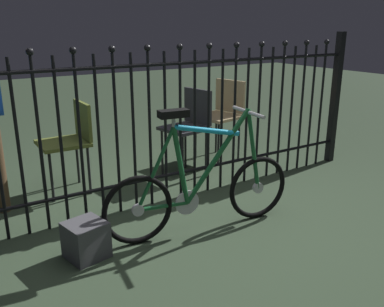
{
  "coord_description": "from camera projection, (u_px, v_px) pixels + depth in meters",
  "views": [
    {
      "loc": [
        -1.53,
        -2.24,
        1.45
      ],
      "look_at": [
        -0.0,
        0.2,
        0.55
      ],
      "focal_mm": 38.95,
      "sensor_mm": 36.0,
      "label": 1
    }
  ],
  "objects": [
    {
      "name": "chair_charcoal",
      "position": [
        190.0,
        122.0,
        4.07
      ],
      "size": [
        0.45,
        0.45,
        0.84
      ],
      "color": "black",
      "rests_on": "ground"
    },
    {
      "name": "ground_plane",
      "position": [
        207.0,
        233.0,
        3.02
      ],
      "size": [
        20.0,
        20.0,
        0.0
      ],
      "primitive_type": "plane",
      "color": "#374933"
    },
    {
      "name": "chair_tan",
      "position": [
        223.0,
        111.0,
        4.57
      ],
      "size": [
        0.51,
        0.51,
        0.86
      ],
      "color": "black",
      "rests_on": "ground"
    },
    {
      "name": "display_crate",
      "position": [
        86.0,
        240.0,
        2.68
      ],
      "size": [
        0.28,
        0.28,
        0.24
      ],
      "primitive_type": "cube",
      "rotation": [
        0.0,
        0.0,
        0.22
      ],
      "color": "#4C4C51",
      "rests_on": "ground"
    },
    {
      "name": "chair_olive",
      "position": [
        71.0,
        137.0,
        3.65
      ],
      "size": [
        0.41,
        0.41,
        0.8
      ],
      "color": "black",
      "rests_on": "ground"
    },
    {
      "name": "iron_fence",
      "position": [
        155.0,
        123.0,
        3.33
      ],
      "size": [
        4.24,
        0.07,
        1.37
      ],
      "color": "black",
      "rests_on": "ground"
    },
    {
      "name": "bicycle",
      "position": [
        201.0,
        188.0,
        2.98
      ],
      "size": [
        1.45,
        0.4,
        0.91
      ],
      "color": "black",
      "rests_on": "ground"
    }
  ]
}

